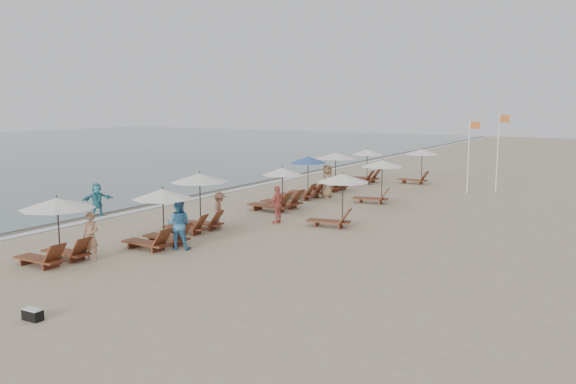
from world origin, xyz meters
The scene contains 22 objects.
ground centered at (0.00, 0.00, 0.00)m, with size 160.00×160.00×0.00m, color tan.
wet_sand_band centered at (-12.50, 10.00, 0.00)m, with size 3.20×140.00×0.01m, color #6B5E4C.
foam_line centered at (-11.20, 10.00, 0.01)m, with size 0.50×140.00×0.02m, color white.
lounger_station_0 centered at (-6.51, -3.44, 1.20)m, with size 2.52×2.37×2.16m.
lounger_station_1 centered at (-5.18, -0.10, 1.09)m, with size 2.45×2.17×2.13m.
lounger_station_2 centered at (-5.73, 2.65, 1.29)m, with size 2.53×2.33×2.37m.
lounger_station_3 centered at (-5.58, 8.51, 0.92)m, with size 2.55×2.02×2.06m.
lounger_station_4 centered at (-6.18, 12.17, 1.05)m, with size 2.51×2.05×2.29m.
lounger_station_5 centered at (-6.19, 15.62, 1.21)m, with size 2.63×2.40×2.25m.
lounger_station_6 centered at (-5.99, 19.70, 1.06)m, with size 2.49×2.12×2.19m.
inland_station_0 centered at (-1.32, 6.41, 1.45)m, with size 2.59×2.24×2.22m.
inland_station_1 centered at (-2.18, 12.85, 1.46)m, with size 2.58×2.24×2.22m.
inland_station_2 centered at (-2.84, 21.15, 1.44)m, with size 2.57×2.24×2.22m.
beachgoer_near centered at (-5.85, -2.59, 0.81)m, with size 0.59×0.39×1.62m, color #9F7256.
beachgoer_mid_a centered at (-4.39, 0.05, 0.90)m, with size 0.88×0.68×1.81m, color teal.
beachgoer_mid_b centered at (-5.41, 3.72, 0.74)m, with size 0.96×0.55×1.49m, color #94634B.
beachgoer_far_a centered at (-3.84, 5.74, 0.82)m, with size 0.96×0.40×1.64m, color #CD5F52.
beachgoer_far_b centered at (-5.25, 13.10, 0.91)m, with size 0.88×0.58×1.81m, color #A47F59.
waterline_walker centered at (-11.76, 2.86, 0.76)m, with size 1.41×0.45×1.52m, color teal.
duffel_bag centered at (-2.73, -7.05, 0.14)m, with size 0.51×0.27×0.28m.
flag_pole_near centered at (0.98, 18.59, 2.39)m, with size 0.60×0.08×4.29m.
flag_pole_far centered at (2.31, 19.83, 2.57)m, with size 0.60×0.08×4.64m.
Camera 1 is at (9.45, -15.49, 5.12)m, focal length 36.97 mm.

